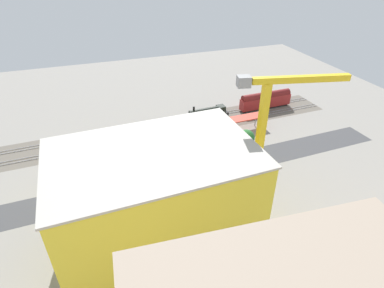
{
  "coord_description": "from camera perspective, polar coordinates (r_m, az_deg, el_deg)",
  "views": [
    {
      "loc": [
        16.76,
        65.26,
        49.9
      ],
      "look_at": [
        -6.34,
        -0.65,
        5.92
      ],
      "focal_mm": 29.2,
      "sensor_mm": 36.0,
      "label": 1
    }
  ],
  "objects": [
    {
      "name": "passenger_coach",
      "position": [
        117.23,
        13.29,
        7.89
      ],
      "size": [
        19.77,
        3.57,
        6.24
      ],
      "color": "black",
      "rests_on": "ground"
    },
    {
      "name": "street_tree_1",
      "position": [
        83.33,
        -1.63,
        -0.15
      ],
      "size": [
        4.97,
        4.97,
        7.84
      ],
      "color": "brown",
      "rests_on": "ground"
    },
    {
      "name": "street_tree_0",
      "position": [
        80.2,
        -21.7,
        -4.03
      ],
      "size": [
        4.75,
        4.75,
        7.93
      ],
      "color": "brown",
      "rests_on": "ground"
    },
    {
      "name": "parked_car_6",
      "position": [
        76.22,
        -18.66,
        -10.05
      ],
      "size": [
        4.21,
        2.06,
        1.71
      ],
      "color": "black",
      "rests_on": "ground"
    },
    {
      "name": "construction_roof_slab",
      "position": [
        51.66,
        -7.17,
        -1.63
      ],
      "size": [
        35.46,
        23.33,
        0.4
      ],
      "primitive_type": "cube",
      "rotation": [
        0.0,
        0.0,
        0.03
      ],
      "color": "#B7B2A8",
      "rests_on": "construction_building"
    },
    {
      "name": "parked_car_4",
      "position": [
        76.09,
        -9.46,
        -8.59
      ],
      "size": [
        4.68,
        1.76,
        1.64
      ],
      "color": "black",
      "rests_on": "ground"
    },
    {
      "name": "track_rails",
      "position": [
        101.16,
        -7.27,
        2.48
      ],
      "size": [
        124.43,
        11.31,
        0.12
      ],
      "color": "#9E9EA8",
      "rests_on": "ground"
    },
    {
      "name": "parked_car_1",
      "position": [
        80.44,
        4.17,
        -5.6
      ],
      "size": [
        4.21,
        1.87,
        1.58
      ],
      "color": "black",
      "rests_on": "ground"
    },
    {
      "name": "construction_building",
      "position": [
        58.31,
        -6.45,
        -10.46
      ],
      "size": [
        34.84,
        22.71,
        21.16
      ],
      "primitive_type": "cube",
      "rotation": [
        0.0,
        0.0,
        0.03
      ],
      "color": "yellow",
      "rests_on": "ground"
    },
    {
      "name": "parked_car_7",
      "position": [
        76.4,
        -23.86,
        -11.31
      ],
      "size": [
        4.46,
        1.75,
        1.6
      ],
      "color": "black",
      "rests_on": "ground"
    },
    {
      "name": "parked_car_2",
      "position": [
        78.09,
        -0.49,
        -6.77
      ],
      "size": [
        4.72,
        1.97,
        1.79
      ],
      "color": "black",
      "rests_on": "ground"
    },
    {
      "name": "box_truck_0",
      "position": [
        78.42,
        -4.51,
        -5.86
      ],
      "size": [
        9.67,
        3.6,
        3.44
      ],
      "color": "black",
      "rests_on": "ground"
    },
    {
      "name": "street_tree_3",
      "position": [
        80.6,
        -6.86,
        -2.13
      ],
      "size": [
        5.16,
        5.16,
        7.35
      ],
      "color": "brown",
      "rests_on": "ground"
    },
    {
      "name": "ground_plane",
      "position": [
        83.84,
        -3.96,
        -4.41
      ],
      "size": [
        199.17,
        199.17,
        0.0
      ],
      "primitive_type": "plane",
      "color": "gray",
      "rests_on": "ground"
    },
    {
      "name": "traffic_light",
      "position": [
        81.4,
        -6.15,
        -1.98
      ],
      "size": [
        0.5,
        0.36,
        6.7
      ],
      "color": "#333333",
      "rests_on": "ground"
    },
    {
      "name": "street_tree_2",
      "position": [
        89.44,
        9.86,
        1.09
      ],
      "size": [
        4.79,
        4.79,
        6.8
      ],
      "color": "brown",
      "rests_on": "ground"
    },
    {
      "name": "parked_car_5",
      "position": [
        76.08,
        -13.59,
        -9.19
      ],
      "size": [
        4.45,
        1.96,
        1.63
      ],
      "color": "black",
      "rests_on": "ground"
    },
    {
      "name": "box_truck_1",
      "position": [
        76.23,
        -7.05,
        -7.37
      ],
      "size": [
        9.86,
        2.72,
        3.3
      ],
      "color": "black",
      "rests_on": "ground"
    },
    {
      "name": "parked_car_0",
      "position": [
        82.8,
        8.39,
        -4.65
      ],
      "size": [
        4.75,
        1.85,
        1.6
      ],
      "color": "black",
      "rests_on": "ground"
    },
    {
      "name": "rail_bed",
      "position": [
        101.25,
        -7.27,
        2.39
      ],
      "size": [
        124.85,
        17.74,
        0.01
      ],
      "primitive_type": "cube",
      "rotation": [
        0.0,
        0.0,
        0.03
      ],
      "color": "#665E54",
      "rests_on": "ground"
    },
    {
      "name": "parked_car_3",
      "position": [
        77.27,
        -4.9,
        -7.48
      ],
      "size": [
        4.53,
        2.23,
        1.6
      ],
      "color": "black",
      "rests_on": "ground"
    },
    {
      "name": "locomotive",
      "position": [
        108.37,
        3.15,
        5.79
      ],
      "size": [
        14.31,
        3.09,
        5.0
      ],
      "color": "black",
      "rests_on": "ground"
    },
    {
      "name": "street_tree_4",
      "position": [
        81.45,
        -9.56,
        -2.48
      ],
      "size": [
        4.54,
        4.54,
        6.44
      ],
      "color": "brown",
      "rests_on": "ground"
    },
    {
      "name": "tower_crane",
      "position": [
        65.07,
        13.35,
        1.37
      ],
      "size": [
        21.18,
        6.33,
        30.45
      ],
      "color": "gray",
      "rests_on": "ground"
    },
    {
      "name": "platform_canopy_near",
      "position": [
        92.84,
        -3.63,
        2.31
      ],
      "size": [
        63.55,
        5.98,
        3.96
      ],
      "color": "#C63D2D",
      "rests_on": "ground"
    },
    {
      "name": "street_asphalt",
      "position": [
        80.74,
        -3.17,
        -6.03
      ],
      "size": [
        124.7,
        12.71,
        0.01
      ],
      "primitive_type": "cube",
      "rotation": [
        0.0,
        0.0,
        0.03
      ],
      "color": "#424244",
      "rests_on": "ground"
    }
  ]
}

